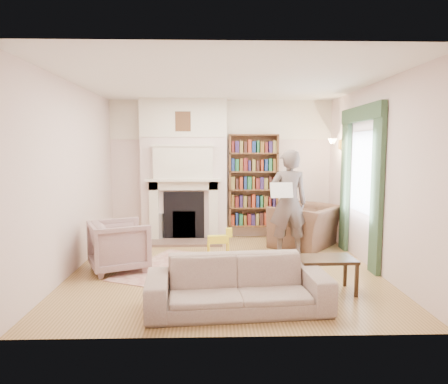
{
  "coord_description": "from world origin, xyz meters",
  "views": [
    {
      "loc": [
        -0.17,
        -5.96,
        1.83
      ],
      "look_at": [
        0.0,
        0.25,
        1.15
      ],
      "focal_mm": 32.0,
      "sensor_mm": 36.0,
      "label": 1
    }
  ],
  "objects_px": {
    "paraffin_heater": "(158,227)",
    "coffee_table": "(326,275)",
    "armchair_left": "(119,246)",
    "man_reading": "(288,203)",
    "sofa": "(238,284)",
    "bookcase": "(253,181)",
    "rocking_horse": "(218,242)",
    "armchair_reading": "(306,226)"
  },
  "relations": [
    {
      "from": "paraffin_heater",
      "to": "coffee_table",
      "type": "bearing_deg",
      "value": -49.23
    },
    {
      "from": "armchair_left",
      "to": "paraffin_heater",
      "type": "distance_m",
      "value": 1.97
    },
    {
      "from": "man_reading",
      "to": "coffee_table",
      "type": "height_order",
      "value": "man_reading"
    },
    {
      "from": "armchair_left",
      "to": "coffee_table",
      "type": "bearing_deg",
      "value": -133.86
    },
    {
      "from": "sofa",
      "to": "man_reading",
      "type": "relative_size",
      "value": 1.13
    },
    {
      "from": "paraffin_heater",
      "to": "armchair_left",
      "type": "bearing_deg",
      "value": -99.2
    },
    {
      "from": "armchair_left",
      "to": "sofa",
      "type": "relative_size",
      "value": 0.4
    },
    {
      "from": "bookcase",
      "to": "rocking_horse",
      "type": "xyz_separation_m",
      "value": [
        -0.74,
        -1.46,
        -0.93
      ]
    },
    {
      "from": "bookcase",
      "to": "man_reading",
      "type": "relative_size",
      "value": 1.02
    },
    {
      "from": "armchair_left",
      "to": "coffee_table",
      "type": "xyz_separation_m",
      "value": [
        2.86,
        -1.01,
        -0.15
      ]
    },
    {
      "from": "man_reading",
      "to": "paraffin_heater",
      "type": "relative_size",
      "value": 3.29
    },
    {
      "from": "armchair_left",
      "to": "sofa",
      "type": "distance_m",
      "value": 2.3
    },
    {
      "from": "sofa",
      "to": "coffee_table",
      "type": "xyz_separation_m",
      "value": [
        1.17,
        0.54,
        -0.07
      ]
    },
    {
      "from": "bookcase",
      "to": "armchair_left",
      "type": "bearing_deg",
      "value": -136.04
    },
    {
      "from": "armchair_left",
      "to": "bookcase",
      "type": "bearing_deg",
      "value": -70.39
    },
    {
      "from": "armchair_reading",
      "to": "paraffin_heater",
      "type": "distance_m",
      "value": 2.89
    },
    {
      "from": "bookcase",
      "to": "rocking_horse",
      "type": "relative_size",
      "value": 3.36
    },
    {
      "from": "armchair_reading",
      "to": "man_reading",
      "type": "xyz_separation_m",
      "value": [
        -0.45,
        -0.6,
        0.52
      ]
    },
    {
      "from": "sofa",
      "to": "rocking_horse",
      "type": "height_order",
      "value": "sofa"
    },
    {
      "from": "coffee_table",
      "to": "rocking_horse",
      "type": "xyz_separation_m",
      "value": [
        -1.36,
        1.72,
        0.02
      ]
    },
    {
      "from": "man_reading",
      "to": "sofa",
      "type": "bearing_deg",
      "value": 63.44
    },
    {
      "from": "coffee_table",
      "to": "sofa",
      "type": "bearing_deg",
      "value": -157.14
    },
    {
      "from": "man_reading",
      "to": "rocking_horse",
      "type": "height_order",
      "value": "man_reading"
    },
    {
      "from": "sofa",
      "to": "coffee_table",
      "type": "distance_m",
      "value": 1.29
    },
    {
      "from": "man_reading",
      "to": "armchair_left",
      "type": "bearing_deg",
      "value": 12.67
    },
    {
      "from": "armchair_reading",
      "to": "rocking_horse",
      "type": "xyz_separation_m",
      "value": [
        -1.64,
        -0.66,
        -0.14
      ]
    },
    {
      "from": "sofa",
      "to": "man_reading",
      "type": "xyz_separation_m",
      "value": [
        1.0,
        2.32,
        0.61
      ]
    },
    {
      "from": "armchair_reading",
      "to": "paraffin_heater",
      "type": "relative_size",
      "value": 2.16
    },
    {
      "from": "armchair_reading",
      "to": "sofa",
      "type": "bearing_deg",
      "value": 12.57
    },
    {
      "from": "armchair_reading",
      "to": "paraffin_heater",
      "type": "bearing_deg",
      "value": -62.45
    },
    {
      "from": "armchair_left",
      "to": "paraffin_heater",
      "type": "xyz_separation_m",
      "value": [
        0.31,
        1.94,
        -0.1
      ]
    },
    {
      "from": "armchair_reading",
      "to": "paraffin_heater",
      "type": "xyz_separation_m",
      "value": [
        -2.83,
        0.57,
        -0.11
      ]
    },
    {
      "from": "paraffin_heater",
      "to": "sofa",
      "type": "bearing_deg",
      "value": -68.43
    },
    {
      "from": "bookcase",
      "to": "paraffin_heater",
      "type": "relative_size",
      "value": 3.36
    },
    {
      "from": "bookcase",
      "to": "coffee_table",
      "type": "relative_size",
      "value": 2.64
    },
    {
      "from": "sofa",
      "to": "man_reading",
      "type": "distance_m",
      "value": 2.6
    },
    {
      "from": "paraffin_heater",
      "to": "rocking_horse",
      "type": "height_order",
      "value": "paraffin_heater"
    },
    {
      "from": "paraffin_heater",
      "to": "rocking_horse",
      "type": "bearing_deg",
      "value": -46.16
    },
    {
      "from": "sofa",
      "to": "man_reading",
      "type": "height_order",
      "value": "man_reading"
    },
    {
      "from": "armchair_left",
      "to": "rocking_horse",
      "type": "xyz_separation_m",
      "value": [
        1.5,
        0.7,
        -0.13
      ]
    },
    {
      "from": "coffee_table",
      "to": "armchair_left",
      "type": "bearing_deg",
      "value": 158.5
    },
    {
      "from": "sofa",
      "to": "paraffin_heater",
      "type": "relative_size",
      "value": 3.72
    }
  ]
}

